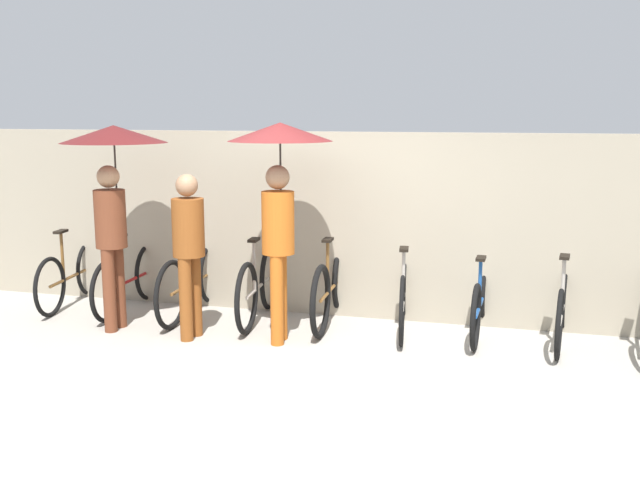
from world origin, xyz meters
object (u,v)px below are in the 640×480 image
parked_bicycle_5 (403,295)px  parked_bicycle_7 (562,308)px  parked_bicycle_6 (481,301)px  parked_bicycle_2 (193,281)px  parked_bicycle_3 (259,286)px  parked_bicycle_1 (130,279)px  parked_bicycle_0 (71,275)px  pedestrian_trailing (279,170)px  pedestrian_leading (113,167)px  pedestrian_center (189,244)px  parked_bicycle_4 (331,288)px

parked_bicycle_5 → parked_bicycle_7: bearing=-97.8°
parked_bicycle_6 → parked_bicycle_7: (0.79, -0.07, 0.01)m
parked_bicycle_2 → parked_bicycle_3: size_ratio=1.07×
parked_bicycle_1 → parked_bicycle_0: bearing=86.1°
parked_bicycle_2 → pedestrian_trailing: (1.22, -0.58, 1.32)m
parked_bicycle_3 → pedestrian_trailing: size_ratio=0.80×
parked_bicycle_2 → pedestrian_leading: 1.57m
parked_bicycle_3 → parked_bicycle_5: (1.58, 0.07, -0.02)m
parked_bicycle_0 → pedestrian_center: size_ratio=1.00×
parked_bicycle_2 → parked_bicycle_4: 1.58m
parked_bicycle_0 → parked_bicycle_6: bearing=-96.3°
parked_bicycle_3 → pedestrian_trailing: pedestrian_trailing is taller
parked_bicycle_5 → parked_bicycle_7: size_ratio=1.02×
parked_bicycle_4 → parked_bicycle_3: bearing=96.1°
parked_bicycle_4 → pedestrian_trailing: bearing=150.4°
parked_bicycle_6 → parked_bicycle_7: size_ratio=0.99×
parked_bicycle_3 → parked_bicycle_6: bearing=-92.0°
parked_bicycle_2 → parked_bicycle_7: (3.95, 0.03, -0.03)m
parked_bicycle_1 → parked_bicycle_3: size_ratio=0.98×
parked_bicycle_0 → parked_bicycle_1: bearing=-99.4°
parked_bicycle_4 → parked_bicycle_2: bearing=91.5°
pedestrian_leading → pedestrian_trailing: bearing=3.4°
parked_bicycle_4 → pedestrian_center: 1.63m
parked_bicycle_7 → pedestrian_center: size_ratio=1.02×
parked_bicycle_6 → pedestrian_leading: (-3.72, -0.72, 1.36)m
pedestrian_center → parked_bicycle_3: bearing=65.8°
parked_bicycle_1 → parked_bicycle_3: 1.58m
parked_bicycle_3 → parked_bicycle_5: bearing=-92.2°
pedestrian_center → pedestrian_trailing: 1.17m
parked_bicycle_4 → pedestrian_leading: (-2.14, -0.72, 1.32)m
parked_bicycle_1 → parked_bicycle_4: parked_bicycle_1 is taller
parked_bicycle_1 → pedestrian_center: bearing=-126.2°
parked_bicycle_6 → pedestrian_center: (-2.83, -0.88, 0.63)m
parked_bicycle_5 → parked_bicycle_6: bearing=-93.6°
parked_bicycle_4 → pedestrian_trailing: size_ratio=0.83×
pedestrian_leading → parked_bicycle_0: bearing=149.7°
parked_bicycle_4 → pedestrian_leading: bearing=106.6°
parked_bicycle_0 → parked_bicycle_2: (1.58, -0.02, 0.02)m
parked_bicycle_5 → parked_bicycle_7: parked_bicycle_7 is taller
parked_bicycle_5 → parked_bicycle_6: (0.79, 0.04, -0.02)m
parked_bicycle_5 → pedestrian_center: bearing=105.5°
parked_bicycle_7 → pedestrian_leading: pedestrian_leading is taller
parked_bicycle_2 → parked_bicycle_5: size_ratio=1.06×
parked_bicycle_1 → pedestrian_leading: size_ratio=0.79×
parked_bicycle_0 → pedestrian_center: pedestrian_center is taller
parked_bicycle_6 → parked_bicycle_3: bearing=95.5°
parked_bicycle_4 → parked_bicycle_7: size_ratio=1.06×
parked_bicycle_0 → pedestrian_trailing: bearing=-109.4°
parked_bicycle_4 → pedestrian_leading: 2.61m
parked_bicycle_2 → parked_bicycle_6: (3.16, 0.10, -0.04)m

